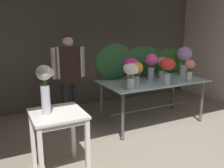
# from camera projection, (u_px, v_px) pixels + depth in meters

# --- Properties ---
(ground_plane) EXTENTS (7.61, 7.61, 0.00)m
(ground_plane) POSITION_uv_depth(u_px,v_px,m) (129.00, 128.00, 4.31)
(ground_plane) COLOR gray
(wall_back) EXTENTS (5.59, 0.12, 2.91)m
(wall_back) POSITION_uv_depth(u_px,v_px,m) (91.00, 41.00, 5.46)
(wall_back) COLOR #5B564C
(wall_back) RESTS_ON ground
(display_table_glass) EXTENTS (1.91, 1.01, 0.82)m
(display_table_glass) POSITION_uv_depth(u_px,v_px,m) (152.00, 86.00, 4.42)
(display_table_glass) COLOR #A8CBCE
(display_table_glass) RESTS_ON ground
(side_table_white) EXTENTS (0.61, 0.63, 0.79)m
(side_table_white) POSITION_uv_depth(u_px,v_px,m) (58.00, 122.00, 2.85)
(side_table_white) COLOR silver
(side_table_white) RESTS_ON ground
(florist) EXTENTS (0.62, 0.24, 1.62)m
(florist) POSITION_uv_depth(u_px,v_px,m) (69.00, 70.00, 4.33)
(florist) COLOR #232328
(florist) RESTS_ON ground
(foliage_backdrop) EXTENTS (2.13, 0.29, 0.67)m
(foliage_backdrop) POSITION_uv_depth(u_px,v_px,m) (140.00, 61.00, 4.64)
(foliage_backdrop) COLOR #28562D
(foliage_backdrop) RESTS_ON display_table_glass
(vase_coral_peonies) EXTENTS (0.18, 0.18, 0.39)m
(vase_coral_peonies) POSITION_uv_depth(u_px,v_px,m) (190.00, 68.00, 4.25)
(vase_coral_peonies) COLOR silver
(vase_coral_peonies) RESTS_ON display_table_glass
(vase_rosy_freesia) EXTENTS (0.20, 0.20, 0.40)m
(vase_rosy_freesia) POSITION_uv_depth(u_px,v_px,m) (162.00, 65.00, 4.53)
(vase_rosy_freesia) COLOR silver
(vase_rosy_freesia) RESTS_ON display_table_glass
(vase_lilac_lilies) EXTENTS (0.30, 0.30, 0.57)m
(vase_lilac_lilies) POSITION_uv_depth(u_px,v_px,m) (184.00, 57.00, 4.74)
(vase_lilac_lilies) COLOR silver
(vase_lilac_lilies) RESTS_ON display_table_glass
(vase_scarlet_stock) EXTENTS (0.27, 0.26, 0.44)m
(vase_scarlet_stock) POSITION_uv_depth(u_px,v_px,m) (167.00, 67.00, 4.02)
(vase_scarlet_stock) COLOR silver
(vase_scarlet_stock) RESTS_ON display_table_glass
(vase_sunset_ranunculus) EXTENTS (0.21, 0.21, 0.39)m
(vase_sunset_ranunculus) POSITION_uv_depth(u_px,v_px,m) (137.00, 70.00, 4.02)
(vase_sunset_ranunculus) COLOR silver
(vase_sunset_ranunculus) RESTS_ON display_table_glass
(vase_magenta_anemones) EXTENTS (0.28, 0.28, 0.41)m
(vase_magenta_anemones) POSITION_uv_depth(u_px,v_px,m) (130.00, 65.00, 4.36)
(vase_magenta_anemones) COLOR silver
(vase_magenta_anemones) RESTS_ON display_table_glass
(vase_ivory_tulips) EXTENTS (0.24, 0.24, 0.41)m
(vase_ivory_tulips) POSITION_uv_depth(u_px,v_px,m) (131.00, 73.00, 3.72)
(vase_ivory_tulips) COLOR silver
(vase_ivory_tulips) RESTS_ON display_table_glass
(vase_fuchsia_hydrangea) EXTENTS (0.24, 0.23, 0.49)m
(vase_fuchsia_hydrangea) POSITION_uv_depth(u_px,v_px,m) (151.00, 64.00, 4.32)
(vase_fuchsia_hydrangea) COLOR silver
(vase_fuchsia_hydrangea) RESTS_ON display_table_glass
(vase_white_roses_tall) EXTENTS (0.20, 0.18, 0.57)m
(vase_white_roses_tall) POSITION_uv_depth(u_px,v_px,m) (45.00, 86.00, 2.69)
(vase_white_roses_tall) COLOR silver
(vase_white_roses_tall) RESTS_ON side_table_white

